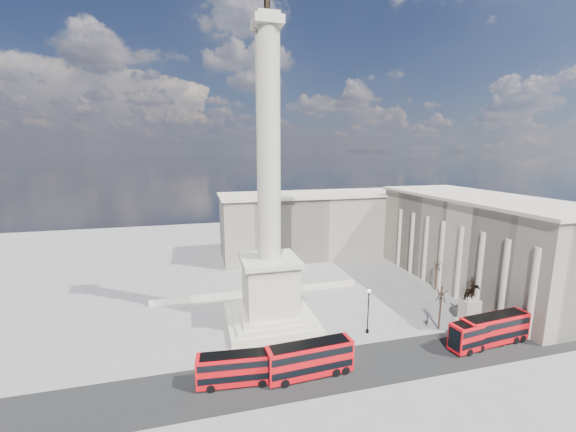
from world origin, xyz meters
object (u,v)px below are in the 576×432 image
at_px(nelsons_column, 269,245).
at_px(pedestrian_standing, 487,319).
at_px(red_bus_b, 310,359).
at_px(pedestrian_crossing, 337,342).
at_px(pedestrian_walking, 427,320).
at_px(red_bus_d, 495,329).
at_px(red_bus_c, 482,332).
at_px(equestrian_statue, 470,308).
at_px(victorian_lamp, 368,307).
at_px(red_bus_a, 239,368).

height_order(nelsons_column, pedestrian_standing, nelsons_column).
height_order(red_bus_b, pedestrian_crossing, red_bus_b).
relative_size(red_bus_b, pedestrian_walking, 6.49).
xyz_separation_m(red_bus_b, pedestrian_walking, (22.19, 7.63, -1.46)).
bearing_deg(red_bus_d, red_bus_c, -178.81).
relative_size(equestrian_statue, pedestrian_crossing, 4.43).
xyz_separation_m(red_bus_b, victorian_lamp, (11.79, 7.85, 1.85)).
xyz_separation_m(nelsons_column, red_bus_a, (-6.85, -14.78, -10.84)).
height_order(red_bus_d, pedestrian_standing, red_bus_d).
bearing_deg(nelsons_column, pedestrian_standing, -16.47).
distance_m(victorian_lamp, pedestrian_crossing, 7.50).
bearing_deg(pedestrian_crossing, red_bus_b, 85.44).
bearing_deg(victorian_lamp, pedestrian_crossing, -155.18).
relative_size(red_bus_a, pedestrian_walking, 5.85).
relative_size(red_bus_c, equestrian_statue, 1.41).
height_order(red_bus_a, red_bus_d, red_bus_d).
height_order(victorian_lamp, pedestrian_walking, victorian_lamp).
bearing_deg(equestrian_statue, pedestrian_crossing, -175.83).
bearing_deg(pedestrian_crossing, pedestrian_walking, -127.10).
relative_size(pedestrian_standing, pedestrian_crossing, 0.98).
distance_m(red_bus_a, red_bus_b, 8.73).
xyz_separation_m(red_bus_c, pedestrian_walking, (-3.43, 7.42, -1.35)).
bearing_deg(nelsons_column, red_bus_a, -114.85).
xyz_separation_m(red_bus_d, pedestrian_standing, (3.69, 5.06, -1.48)).
height_order(red_bus_a, equestrian_statue, equestrian_statue).
xyz_separation_m(red_bus_a, victorian_lamp, (20.49, 7.19, 2.09)).
bearing_deg(red_bus_d, equestrian_statue, 73.82).
relative_size(red_bus_a, red_bus_d, 0.90).
bearing_deg(pedestrian_standing, red_bus_d, 25.39).
height_order(red_bus_d, equestrian_statue, equestrian_statue).
xyz_separation_m(red_bus_b, equestrian_statue, (29.35, 6.75, 0.26)).
bearing_deg(red_bus_c, victorian_lamp, 143.28).
relative_size(red_bus_a, pedestrian_standing, 5.96).
bearing_deg(pedestrian_standing, nelsons_column, -44.96).
height_order(red_bus_b, equestrian_statue, equestrian_statue).
xyz_separation_m(red_bus_d, pedestrian_crossing, (-22.37, 4.58, -1.47)).
xyz_separation_m(nelsons_column, pedestrian_crossing, (7.54, -10.42, -12.07)).
height_order(nelsons_column, red_bus_a, nelsons_column).
bearing_deg(red_bus_c, pedestrian_walking, 107.04).
relative_size(red_bus_b, equestrian_statue, 1.47).
distance_m(pedestrian_walking, pedestrian_crossing, 16.70).
distance_m(red_bus_c, equestrian_statue, 7.55).
xyz_separation_m(nelsons_column, pedestrian_standing, (33.61, -9.94, -12.08)).
bearing_deg(red_bus_c, red_bus_d, -1.94).
relative_size(nelsons_column, red_bus_a, 5.02).
distance_m(red_bus_b, victorian_lamp, 14.29).
xyz_separation_m(red_bus_c, red_bus_d, (2.44, 0.25, 0.12)).
bearing_deg(equestrian_statue, pedestrian_walking, 173.03).
distance_m(red_bus_b, equestrian_statue, 30.11).
bearing_deg(red_bus_a, red_bus_b, 1.10).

